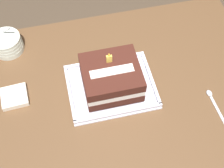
{
  "coord_description": "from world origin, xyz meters",
  "views": [
    {
      "loc": [
        -0.15,
        -0.63,
        1.76
      ],
      "look_at": [
        -0.0,
        0.0,
        0.74
      ],
      "focal_mm": 50.72,
      "sensor_mm": 36.0,
      "label": 1
    }
  ],
  "objects_px": {
    "birthday_cake": "(111,77)",
    "bowl_stack": "(7,43)",
    "foil_tray": "(111,87)",
    "serving_spoon_near_tray": "(212,99)",
    "napkin_pile": "(15,97)"
  },
  "relations": [
    {
      "from": "birthday_cake",
      "to": "bowl_stack",
      "type": "height_order",
      "value": "birthday_cake"
    },
    {
      "from": "bowl_stack",
      "to": "napkin_pile",
      "type": "xyz_separation_m",
      "value": [
        0.01,
        -0.25,
        -0.02
      ]
    },
    {
      "from": "foil_tray",
      "to": "birthday_cake",
      "type": "height_order",
      "value": "birthday_cake"
    },
    {
      "from": "foil_tray",
      "to": "bowl_stack",
      "type": "relative_size",
      "value": 2.6
    },
    {
      "from": "foil_tray",
      "to": "serving_spoon_near_tray",
      "type": "bearing_deg",
      "value": -20.84
    },
    {
      "from": "bowl_stack",
      "to": "napkin_pile",
      "type": "height_order",
      "value": "bowl_stack"
    },
    {
      "from": "serving_spoon_near_tray",
      "to": "foil_tray",
      "type": "bearing_deg",
      "value": 159.16
    },
    {
      "from": "birthday_cake",
      "to": "serving_spoon_near_tray",
      "type": "xyz_separation_m",
      "value": [
        0.37,
        -0.14,
        -0.07
      ]
    },
    {
      "from": "bowl_stack",
      "to": "birthday_cake",
      "type": "bearing_deg",
      "value": -37.25
    },
    {
      "from": "serving_spoon_near_tray",
      "to": "bowl_stack",
      "type": "bearing_deg",
      "value": 150.15
    },
    {
      "from": "foil_tray",
      "to": "birthday_cake",
      "type": "distance_m",
      "value": 0.07
    },
    {
      "from": "foil_tray",
      "to": "birthday_cake",
      "type": "xyz_separation_m",
      "value": [
        0.0,
        -0.0,
        0.07
      ]
    },
    {
      "from": "napkin_pile",
      "to": "birthday_cake",
      "type": "bearing_deg",
      "value": -5.74
    },
    {
      "from": "birthday_cake",
      "to": "bowl_stack",
      "type": "distance_m",
      "value": 0.48
    },
    {
      "from": "foil_tray",
      "to": "napkin_pile",
      "type": "distance_m",
      "value": 0.37
    }
  ]
}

